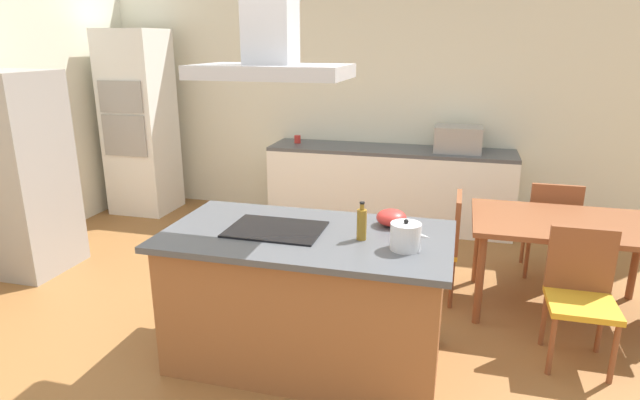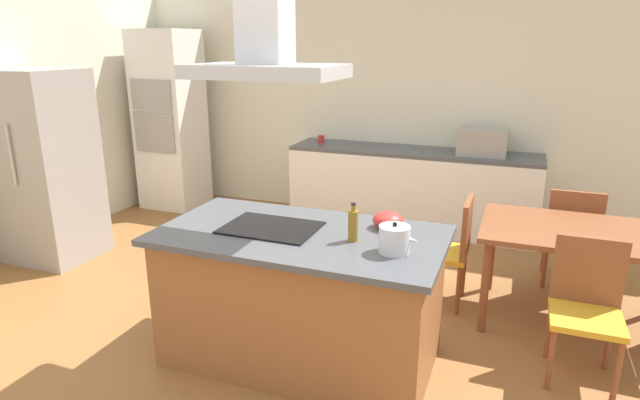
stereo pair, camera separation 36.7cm
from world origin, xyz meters
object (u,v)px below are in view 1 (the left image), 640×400
chair_facing_back_wall (551,223)px  range_hood (271,34)px  tea_kettle (406,236)px  coffee_mug_red (298,139)px  chair_facing_island (581,288)px  chair_at_left_end (443,240)px  mixing_bowl (391,218)px  cooktop (276,229)px  olive_oil_bottle (362,224)px  refrigerator (15,174)px  wall_oven_stack (140,123)px  dining_table (567,231)px  countertop_microwave (458,139)px

chair_facing_back_wall → range_hood: range_hood is taller
tea_kettle → range_hood: bearing=172.6°
coffee_mug_red → chair_facing_island: bearing=-42.0°
chair_at_left_end → range_hood: range_hood is taller
chair_facing_back_wall → mixing_bowl: bearing=-128.8°
cooktop → olive_oil_bottle: olive_oil_bottle is taller
refrigerator → chair_facing_island: bearing=-3.4°
mixing_bowl → chair_facing_back_wall: size_ratio=0.22×
mixing_bowl → tea_kettle: bearing=-71.0°
wall_oven_stack → chair_at_left_end: bearing=-21.9°
cooktop → range_hood: 1.20m
cooktop → coffee_mug_red: bearing=104.7°
mixing_bowl → range_hood: 1.37m
olive_oil_bottle → range_hood: size_ratio=0.27×
olive_oil_bottle → mixing_bowl: bearing=64.9°
tea_kettle → coffee_mug_red: (-1.60, 3.03, -0.03)m
tea_kettle → olive_oil_bottle: size_ratio=0.96×
wall_oven_stack → coffee_mug_red: bearing=8.1°
cooktop → chair_facing_back_wall: 2.69m
tea_kettle → coffee_mug_red: tea_kettle is taller
cooktop → chair_facing_island: 2.04m
cooktop → chair_facing_island: size_ratio=0.67×
mixing_bowl → dining_table: mixing_bowl is taller
tea_kettle → wall_oven_stack: size_ratio=0.10×
coffee_mug_red → dining_table: 3.24m
cooktop → dining_table: cooktop is taller
wall_oven_stack → dining_table: (4.63, -1.49, -0.43)m
olive_oil_bottle → chair_facing_island: (1.38, 0.51, -0.49)m
tea_kettle → chair_facing_island: bearing=28.5°
cooktop → mixing_bowl: bearing=21.8°
cooktop → range_hood: size_ratio=0.67×
countertop_microwave → chair_facing_island: countertop_microwave is taller
cooktop → chair_at_left_end: cooktop is taller
dining_table → coffee_mug_red: bearing=146.8°
mixing_bowl → range_hood: size_ratio=0.22×
tea_kettle → dining_table: bearing=48.9°
refrigerator → range_hood: range_hood is taller
cooktop → countertop_microwave: bearing=69.5°
olive_oil_bottle → chair_facing_back_wall: olive_oil_bottle is taller
chair_facing_island → chair_facing_back_wall: size_ratio=1.00×
chair_at_left_end → range_hood: 2.22m
chair_facing_island → chair_facing_back_wall: same height
mixing_bowl → olive_oil_bottle: bearing=-115.1°
dining_table → chair_facing_island: 0.68m
wall_oven_stack → refrigerator: (-0.08, -1.88, -0.19)m
cooktop → tea_kettle: bearing=-7.4°
coffee_mug_red → chair_facing_back_wall: bearing=-22.2°
cooktop → countertop_microwave: 3.08m
countertop_microwave → mixing_bowl: bearing=-98.2°
chair_facing_island → chair_at_left_end: (-0.92, 0.67, 0.00)m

